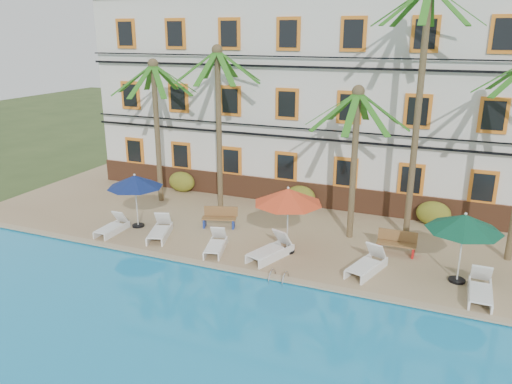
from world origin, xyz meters
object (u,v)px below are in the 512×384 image
at_px(palm_d, 421,85).
at_px(lounger_b, 160,230).
at_px(lounger_a, 112,227).
at_px(lounger_c, 216,244).
at_px(lounger_d, 271,250).
at_px(palm_b, 218,106).
at_px(umbrella_green, 465,223).
at_px(lounger_f, 480,289).
at_px(lounger_e, 367,264).
at_px(umbrella_red, 288,196).
at_px(bench_right, 397,242).
at_px(pool_ladder, 279,280).
at_px(palm_c, 355,141).
at_px(umbrella_blue, 135,182).
at_px(bench_left, 219,217).
at_px(palm_a, 156,111).

height_order(palm_d, lounger_b, palm_d).
xyz_separation_m(lounger_a, lounger_c, (4.99, 0.02, 0.01)).
bearing_deg(lounger_d, lounger_c, -173.42).
xyz_separation_m(palm_b, umbrella_green, (11.01, -3.75, -2.80)).
height_order(lounger_d, lounger_f, lounger_d).
xyz_separation_m(lounger_c, lounger_d, (2.24, 0.26, 0.04)).
bearing_deg(lounger_f, umbrella_green, 127.20).
relative_size(palm_d, lounger_e, 4.76).
relative_size(umbrella_red, lounger_d, 1.23).
bearing_deg(bench_right, lounger_e, -110.79).
xyz_separation_m(palm_b, pool_ladder, (5.26, -6.05, -4.98)).
distance_m(palm_d, lounger_e, 7.25).
relative_size(palm_c, lounger_a, 3.60).
bearing_deg(lounger_c, umbrella_red, 20.75).
relative_size(lounger_b, lounger_e, 0.97).
bearing_deg(pool_ladder, lounger_d, 119.15).
height_order(umbrella_blue, lounger_e, umbrella_blue).
distance_m(palm_c, palm_d, 3.24).
relative_size(bench_left, pool_ladder, 2.11).
height_order(palm_c, lounger_f, palm_c).
bearing_deg(palm_b, lounger_d, -45.47).
relative_size(lounger_d, pool_ladder, 2.95).
relative_size(palm_a, lounger_e, 3.32).
relative_size(lounger_a, lounger_f, 0.88).
bearing_deg(lounger_f, lounger_d, 177.89).
bearing_deg(bench_right, palm_a, 170.46).
height_order(palm_c, lounger_c, palm_c).
bearing_deg(umbrella_red, bench_right, 20.19).
xyz_separation_m(lounger_e, bench_right, (0.76, 2.01, 0.16)).
bearing_deg(lounger_c, palm_a, 140.41).
xyz_separation_m(bench_left, bench_right, (7.65, 0.12, 0.00)).
height_order(umbrella_green, lounger_b, umbrella_green).
distance_m(lounger_a, pool_ladder, 8.26).
xyz_separation_m(lounger_d, bench_left, (-3.26, 2.09, 0.15)).
bearing_deg(lounger_a, lounger_b, 10.19).
distance_m(palm_a, lounger_c, 8.27).
bearing_deg(lounger_f, palm_c, 145.48).
height_order(palm_b, bench_right, palm_b).
relative_size(palm_a, palm_c, 1.12).
bearing_deg(palm_b, palm_c, -10.37).
relative_size(palm_d, pool_ladder, 13.66).
distance_m(palm_a, lounger_d, 9.76).
bearing_deg(umbrella_blue, palm_a, 106.65).
height_order(palm_a, lounger_d, palm_a).
distance_m(umbrella_blue, bench_right, 11.24).
distance_m(palm_d, bench_left, 9.97).
relative_size(umbrella_blue, lounger_d, 1.11).
bearing_deg(palm_c, umbrella_blue, -164.79).
relative_size(bench_right, pool_ladder, 2.02).
bearing_deg(lounger_b, palm_d, 22.58).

